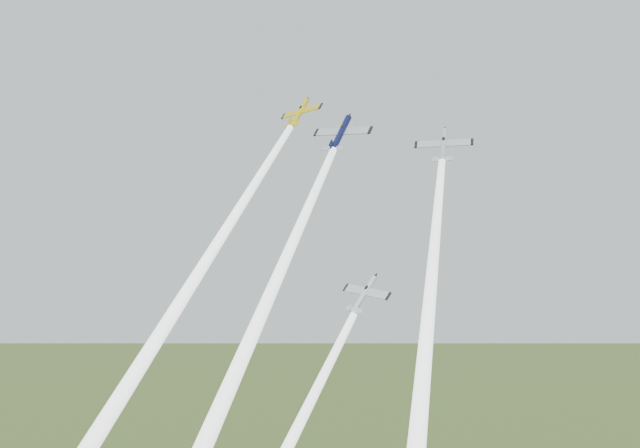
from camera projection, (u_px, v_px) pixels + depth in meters
The scene contains 7 objects.
plane_yellow at pixel (300, 113), 116.81m from camera, with size 7.43×7.37×1.16m, color gold, non-canonical shape.
smoke_trail_yellow at pixel (165, 326), 95.31m from camera, with size 2.50×2.50×71.39m, color white, non-canonical shape.
plane_navy at pixel (341, 133), 106.01m from camera, with size 8.41×8.35×1.32m, color #0D123B, non-canonical shape.
smoke_trail_navy at pixel (233, 379), 82.39m from camera, with size 2.50×2.50×70.54m, color white, non-canonical shape.
plane_silver_right at pixel (443, 145), 107.36m from camera, with size 7.89×7.83×1.24m, color silver, non-canonical shape.
smoke_trail_silver_right at pixel (422, 382), 82.51m from camera, with size 2.50×2.50×67.79m, color white, non-canonical shape.
plane_silver_low at pixel (364, 294), 99.65m from camera, with size 7.04×6.98×1.10m, color silver, non-canonical shape.
Camera 1 is at (45.48, -98.16, 85.48)m, focal length 45.00 mm.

